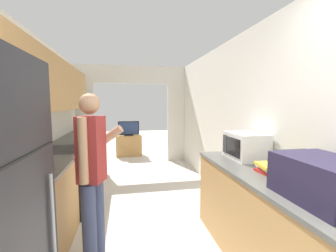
{
  "coord_description": "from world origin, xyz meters",
  "views": [
    {
      "loc": [
        -0.18,
        -0.62,
        1.55
      ],
      "look_at": [
        0.53,
        3.09,
        1.17
      ],
      "focal_mm": 24.0,
      "sensor_mm": 36.0,
      "label": 1
    }
  ],
  "objects_px": {
    "microwave": "(246,146)",
    "television": "(129,128)",
    "suitcase": "(323,179)",
    "tv_cabinet": "(129,145)",
    "range_oven": "(62,180)",
    "book_stack": "(270,168)",
    "person": "(92,175)"
  },
  "relations": [
    {
      "from": "microwave",
      "to": "television",
      "type": "height_order",
      "value": "microwave"
    },
    {
      "from": "suitcase",
      "to": "television",
      "type": "bearing_deg",
      "value": 102.21
    },
    {
      "from": "microwave",
      "to": "tv_cabinet",
      "type": "bearing_deg",
      "value": 106.43
    },
    {
      "from": "range_oven",
      "to": "book_stack",
      "type": "xyz_separation_m",
      "value": [
        2.2,
        -1.52,
        0.49
      ]
    },
    {
      "from": "suitcase",
      "to": "person",
      "type": "bearing_deg",
      "value": 149.38
    },
    {
      "from": "suitcase",
      "to": "microwave",
      "type": "distance_m",
      "value": 1.15
    },
    {
      "from": "range_oven",
      "to": "suitcase",
      "type": "distance_m",
      "value": 3.08
    },
    {
      "from": "range_oven",
      "to": "person",
      "type": "distance_m",
      "value": 1.37
    },
    {
      "from": "person",
      "to": "tv_cabinet",
      "type": "height_order",
      "value": "person"
    },
    {
      "from": "person",
      "to": "suitcase",
      "type": "bearing_deg",
      "value": -101.55
    },
    {
      "from": "person",
      "to": "tv_cabinet",
      "type": "relative_size",
      "value": 2.23
    },
    {
      "from": "range_oven",
      "to": "suitcase",
      "type": "bearing_deg",
      "value": -44.19
    },
    {
      "from": "person",
      "to": "book_stack",
      "type": "distance_m",
      "value": 1.66
    },
    {
      "from": "person",
      "to": "microwave",
      "type": "xyz_separation_m",
      "value": [
        1.68,
        0.2,
        0.18
      ]
    },
    {
      "from": "range_oven",
      "to": "suitcase",
      "type": "height_order",
      "value": "suitcase"
    },
    {
      "from": "range_oven",
      "to": "microwave",
      "type": "xyz_separation_m",
      "value": [
        2.27,
        -0.96,
        0.6
      ]
    },
    {
      "from": "tv_cabinet",
      "to": "television",
      "type": "distance_m",
      "value": 0.51
    },
    {
      "from": "microwave",
      "to": "book_stack",
      "type": "distance_m",
      "value": 0.57
    },
    {
      "from": "television",
      "to": "tv_cabinet",
      "type": "bearing_deg",
      "value": 90.0
    },
    {
      "from": "person",
      "to": "suitcase",
      "type": "distance_m",
      "value": 1.85
    },
    {
      "from": "range_oven",
      "to": "book_stack",
      "type": "height_order",
      "value": "range_oven"
    },
    {
      "from": "tv_cabinet",
      "to": "suitcase",
      "type": "bearing_deg",
      "value": -77.88
    },
    {
      "from": "book_stack",
      "to": "tv_cabinet",
      "type": "relative_size",
      "value": 0.4
    },
    {
      "from": "microwave",
      "to": "television",
      "type": "relative_size",
      "value": 0.8
    },
    {
      "from": "suitcase",
      "to": "microwave",
      "type": "relative_size",
      "value": 1.22
    },
    {
      "from": "person",
      "to": "television",
      "type": "xyz_separation_m",
      "value": [
        0.42,
        4.46,
        -0.07
      ]
    },
    {
      "from": "microwave",
      "to": "television",
      "type": "xyz_separation_m",
      "value": [
        -1.27,
        4.26,
        -0.25
      ]
    },
    {
      "from": "range_oven",
      "to": "television",
      "type": "relative_size",
      "value": 1.74
    },
    {
      "from": "book_stack",
      "to": "television",
      "type": "distance_m",
      "value": 4.96
    },
    {
      "from": "television",
      "to": "range_oven",
      "type": "bearing_deg",
      "value": -106.85
    },
    {
      "from": "range_oven",
      "to": "tv_cabinet",
      "type": "height_order",
      "value": "range_oven"
    },
    {
      "from": "suitcase",
      "to": "microwave",
      "type": "bearing_deg",
      "value": 85.01
    }
  ]
}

